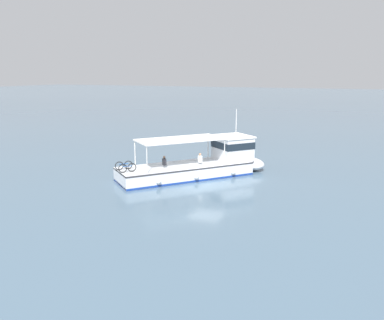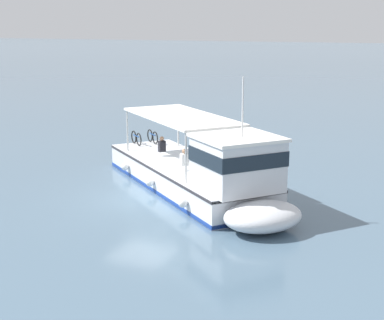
# 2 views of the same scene
# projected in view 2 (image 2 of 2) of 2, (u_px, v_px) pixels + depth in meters

# --- Properties ---
(ground_plane) EXTENTS (400.00, 400.00, 0.00)m
(ground_plane) POSITION_uv_depth(u_px,v_px,m) (141.00, 199.00, 24.33)
(ground_plane) COLOR slate
(ferry_main) EXTENTS (11.82, 10.41, 5.32)m
(ferry_main) POSITION_uv_depth(u_px,v_px,m) (203.00, 174.00, 24.29)
(ferry_main) COLOR silver
(ferry_main) RESTS_ON ground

